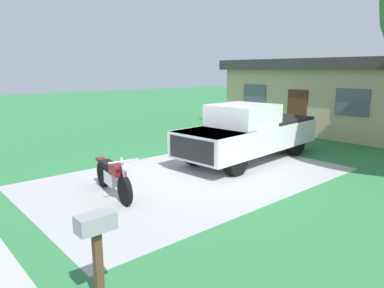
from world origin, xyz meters
TOP-DOWN VIEW (x-y plane):
  - ground_plane at (0.00, 0.00)m, footprint 80.00×80.00m
  - driveway_pad at (0.00, 0.00)m, footprint 5.44×8.86m
  - motorcycle at (-0.18, -2.42)m, footprint 2.20×0.74m
  - pickup_truck at (-0.29, 2.84)m, footprint 2.42×5.76m
  - mailbox at (3.40, -4.60)m, footprint 0.26×0.48m
  - neighbor_house at (-1.82, 10.57)m, footprint 9.60×5.60m

SIDE VIEW (x-z plane):
  - ground_plane at x=0.00m, z-range 0.00..0.00m
  - driveway_pad at x=0.00m, z-range 0.00..0.01m
  - motorcycle at x=-0.18m, z-range -0.07..1.02m
  - pickup_truck at x=-0.29m, z-range 0.00..1.90m
  - mailbox at x=3.40m, z-range 0.35..1.61m
  - neighbor_house at x=-1.82m, z-range 0.04..3.54m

